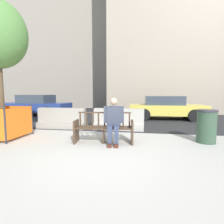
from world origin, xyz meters
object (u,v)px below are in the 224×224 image
object	(u,v)px
construction_fence	(3,121)
car_taxi_near	(166,107)
car_sedan_mid	(35,105)
jersey_barrier_left	(62,120)
seated_person	(114,120)
jersey_barrier_centre	(119,121)
street_bench	(104,129)
trash_bin	(206,126)

from	to	relation	value
construction_fence	car_taxi_near	distance (m)	7.85
car_sedan_mid	jersey_barrier_left	bearing A→B (deg)	-46.45
seated_person	jersey_barrier_left	world-z (taller)	seated_person
jersey_barrier_centre	street_bench	bearing A→B (deg)	-95.75
car_taxi_near	trash_bin	xyz separation A→B (m)	(0.49, -4.82, -0.18)
jersey_barrier_left	trash_bin	distance (m)	5.35
jersey_barrier_left	construction_fence	size ratio (longest dim) A/B	1.56
car_taxi_near	seated_person	bearing A→B (deg)	-112.30
construction_fence	trash_bin	size ratio (longest dim) A/B	1.33
construction_fence	car_taxi_near	xyz separation A→B (m)	(5.81, 5.28, 0.12)
street_bench	car_taxi_near	world-z (taller)	car_taxi_near
street_bench	seated_person	distance (m)	0.42
jersey_barrier_left	car_sedan_mid	size ratio (longest dim) A/B	0.42
jersey_barrier_left	seated_person	bearing A→B (deg)	-37.59
jersey_barrier_centre	car_sedan_mid	size ratio (longest dim) A/B	0.43
jersey_barrier_centre	construction_fence	bearing A→B (deg)	-150.97
trash_bin	construction_fence	bearing A→B (deg)	-175.82
construction_fence	car_sedan_mid	distance (m)	6.49
seated_person	car_sedan_mid	bearing A→B (deg)	136.74
seated_person	trash_bin	xyz separation A→B (m)	(2.67, 0.49, -0.20)
seated_person	jersey_barrier_centre	xyz separation A→B (m)	(-0.09, 2.00, -0.35)
car_sedan_mid	construction_fence	bearing A→B (deg)	-65.57
street_bench	car_sedan_mid	world-z (taller)	car_sedan_mid
jersey_barrier_left	street_bench	bearing A→B (deg)	-40.69
jersey_barrier_centre	construction_fence	distance (m)	4.05
jersey_barrier_centre	car_taxi_near	world-z (taller)	car_taxi_near
jersey_barrier_centre	car_taxi_near	size ratio (longest dim) A/B	0.49
street_bench	seated_person	size ratio (longest dim) A/B	1.32
car_taxi_near	car_sedan_mid	bearing A→B (deg)	175.72
street_bench	jersey_barrier_centre	world-z (taller)	street_bench
car_taxi_near	trash_bin	distance (m)	4.84
street_bench	construction_fence	size ratio (longest dim) A/B	1.35
car_sedan_mid	trash_bin	xyz separation A→B (m)	(8.99, -5.45, -0.18)
seated_person	construction_fence	distance (m)	3.64
seated_person	trash_bin	world-z (taller)	seated_person
seated_person	car_sedan_mid	world-z (taller)	car_sedan_mid
seated_person	car_taxi_near	size ratio (longest dim) A/B	0.32
jersey_barrier_left	construction_fence	world-z (taller)	construction_fence
construction_fence	car_sedan_mid	size ratio (longest dim) A/B	0.27
street_bench	jersey_barrier_left	world-z (taller)	street_bench
street_bench	jersey_barrier_left	xyz separation A→B (m)	(-2.19, 1.89, -0.06)
seated_person	construction_fence	xyz separation A→B (m)	(-3.63, 0.03, -0.15)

